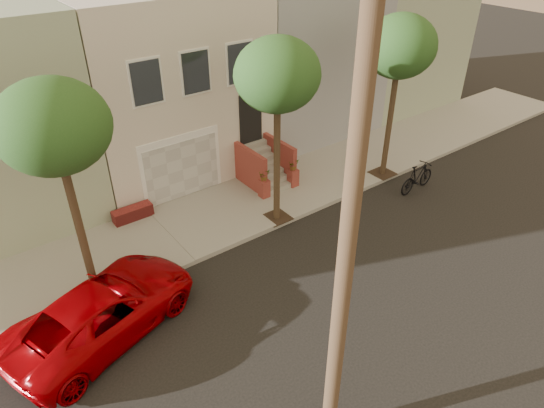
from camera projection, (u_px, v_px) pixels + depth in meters
ground at (330, 293)px, 14.06m from camera, size 90.00×90.00×0.00m
sidewalk at (231, 211)px, 17.64m from camera, size 40.00×3.70×0.15m
house_row at (150, 75)px, 19.68m from camera, size 33.10×11.70×7.00m
tree_left at (53, 128)px, 11.10m from camera, size 2.70×2.57×6.30m
tree_mid at (277, 76)px, 14.38m from camera, size 2.70×2.57×6.30m
tree_right at (400, 47)px, 17.16m from camera, size 2.70×2.57×6.30m
pickup_truck at (103, 311)px, 12.46m from camera, size 5.69×3.93×1.44m
motorcycle at (417, 177)px, 18.72m from camera, size 1.95×0.65×1.15m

